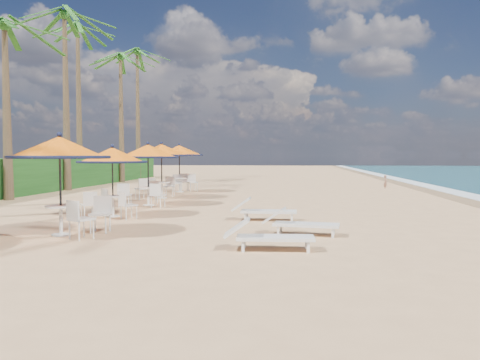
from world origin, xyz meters
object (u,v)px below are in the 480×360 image
(station_1, at_px, (111,164))
(station_2, at_px, (148,159))
(station_0, at_px, (63,157))
(lounger_near, at_px, (266,235))
(station_3, at_px, (161,157))
(lounger_far, at_px, (262,210))
(lounger_mid, at_px, (298,222))
(station_4, at_px, (180,156))

(station_1, distance_m, station_2, 3.38)
(station_0, relative_size, lounger_near, 1.34)
(station_0, height_order, station_3, station_3)
(station_1, height_order, lounger_far, station_1)
(lounger_near, bearing_deg, station_3, 112.74)
(lounger_mid, height_order, lounger_far, lounger_far)
(station_2, bearing_deg, station_3, 97.27)
(lounger_far, bearing_deg, station_2, 142.06)
(station_1, xyz_separation_m, lounger_near, (5.23, -4.73, -1.38))
(lounger_near, bearing_deg, lounger_far, 91.57)
(station_0, height_order, lounger_mid, station_0)
(station_1, height_order, lounger_near, station_1)
(station_0, height_order, lounger_near, station_0)
(station_3, bearing_deg, station_0, -87.18)
(station_0, bearing_deg, lounger_near, -13.77)
(station_0, distance_m, station_1, 3.51)
(station_0, height_order, station_2, station_0)
(station_0, distance_m, lounger_near, 5.42)
(station_0, distance_m, lounger_mid, 5.98)
(station_0, height_order, station_4, station_4)
(station_3, relative_size, lounger_near, 1.37)
(station_3, distance_m, lounger_far, 8.68)
(lounger_near, relative_size, lounger_mid, 0.98)
(station_1, distance_m, station_4, 10.20)
(station_1, xyz_separation_m, lounger_far, (4.85, -0.30, -1.37))
(station_2, bearing_deg, lounger_mid, -46.63)
(station_0, xyz_separation_m, lounger_mid, (5.71, 0.73, -1.62))
(station_2, xyz_separation_m, station_4, (-0.39, 6.82, 0.09))
(station_0, bearing_deg, station_3, 92.82)
(station_0, height_order, station_1, station_0)
(station_1, distance_m, lounger_mid, 6.67)
(station_2, height_order, lounger_far, station_2)
(station_2, height_order, lounger_near, station_2)
(station_2, xyz_separation_m, lounger_near, (5.12, -8.10, -1.51))
(station_4, bearing_deg, station_1, -88.45)
(station_4, bearing_deg, lounger_near, -69.74)
(lounger_near, xyz_separation_m, lounger_far, (-0.38, 4.43, 0.01))
(lounger_mid, distance_m, lounger_far, 2.68)
(station_2, relative_size, lounger_near, 1.32)
(station_2, xyz_separation_m, lounger_mid, (5.80, -6.14, -1.51))
(lounger_near, distance_m, lounger_mid, 2.08)
(station_3, relative_size, lounger_mid, 1.35)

